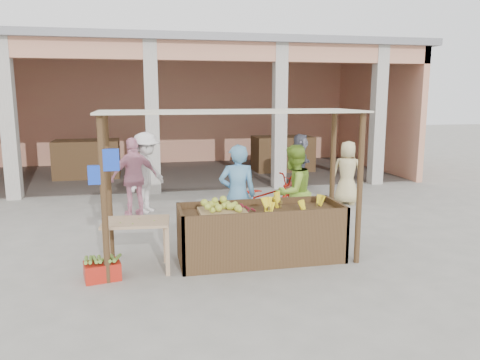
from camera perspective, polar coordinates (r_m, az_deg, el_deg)
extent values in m
plane|color=gray|center=(7.56, -1.19, -9.92)|extent=(60.00, 60.00, 0.00)
cube|color=tan|center=(18.42, -8.05, 8.34)|extent=(14.00, 0.20, 4.00)
cube|color=tan|center=(17.53, 16.07, 7.94)|extent=(0.20, 6.00, 4.00)
cube|color=tan|center=(12.73, -6.28, 15.40)|extent=(14.00, 0.30, 0.50)
cube|color=slate|center=(15.59, -7.43, 15.73)|extent=(14.40, 6.40, 0.20)
cube|color=beige|center=(13.01, -26.37, 6.57)|extent=(0.35, 0.35, 4.00)
cube|color=beige|center=(12.63, -10.67, 7.38)|extent=(0.35, 0.35, 4.00)
cube|color=beige|center=(13.20, 4.83, 7.64)|extent=(0.35, 0.35, 4.00)
cube|color=beige|center=(14.36, 16.47, 7.47)|extent=(0.35, 0.35, 4.00)
cube|color=#4E351F|center=(15.68, -18.13, 2.45)|extent=(2.00, 1.20, 1.20)
cube|color=#4E351F|center=(16.32, 5.21, 3.22)|extent=(2.00, 1.20, 1.20)
cube|color=#4E351F|center=(7.53, 2.56, -6.78)|extent=(2.60, 0.95, 0.80)
cylinder|color=#4E351F|center=(6.69, -16.25, -2.53)|extent=(0.09, 0.09, 2.35)
cylinder|color=#4E351F|center=(7.43, 14.38, -1.17)|extent=(0.09, 0.09, 2.35)
cylinder|color=#4E351F|center=(7.71, -15.72, -0.82)|extent=(0.09, 0.09, 2.35)
cylinder|color=#4E351F|center=(8.37, 11.20, 0.23)|extent=(0.09, 0.09, 2.35)
cube|color=beige|center=(7.18, -0.99, 8.37)|extent=(4.00, 1.35, 0.03)
cube|color=blue|center=(6.58, -15.46, 2.39)|extent=(0.22, 0.08, 0.30)
cube|color=blue|center=(6.63, -17.27, 0.60)|extent=(0.18, 0.07, 0.26)
cube|color=#9A7B4F|center=(7.25, -2.15, -3.94)|extent=(0.72, 0.63, 0.06)
ellipsoid|color=gold|center=(7.23, -2.16, -3.19)|extent=(0.62, 0.54, 0.13)
ellipsoid|color=maroon|center=(7.35, 0.15, -3.41)|extent=(0.44, 0.36, 0.14)
cube|color=tan|center=(7.11, -12.57, -5.01)|extent=(1.02, 0.73, 0.04)
cube|color=tan|center=(6.99, -16.06, -8.82)|extent=(0.06, 0.06, 0.74)
cube|color=tan|center=(6.97, -8.85, -8.57)|extent=(0.06, 0.06, 0.74)
cube|color=tan|center=(7.50, -15.79, -7.47)|extent=(0.06, 0.06, 0.74)
cube|color=tan|center=(7.49, -9.10, -7.23)|extent=(0.06, 0.06, 0.74)
cube|color=#B52013|center=(7.12, -16.44, -10.57)|extent=(0.55, 0.44, 0.26)
ellipsoid|color=maroon|center=(13.21, 5.88, 0.23)|extent=(0.45, 0.45, 0.62)
ellipsoid|color=maroon|center=(13.37, 7.28, 0.33)|extent=(0.45, 0.45, 0.62)
ellipsoid|color=maroon|center=(13.56, 6.23, 0.48)|extent=(0.45, 0.45, 0.62)
ellipsoid|color=maroon|center=(13.29, 4.84, 0.31)|extent=(0.45, 0.45, 0.62)
imported|color=#5C9BCC|center=(8.16, -0.30, -1.44)|extent=(0.77, 0.60, 1.90)
imported|color=#86B332|center=(8.57, 6.50, -1.18)|extent=(1.02, 0.89, 1.83)
imported|color=#A6160A|center=(9.48, 2.92, -2.38)|extent=(1.02, 2.12, 1.06)
imported|color=silver|center=(10.63, -11.38, 1.26)|extent=(1.24, 1.38, 1.95)
imported|color=pink|center=(10.33, -12.77, 0.64)|extent=(1.21, 0.91, 1.84)
imported|color=tan|center=(11.55, 12.98, 1.28)|extent=(0.98, 0.89, 1.70)
imported|color=#50515E|center=(13.49, 7.35, 2.56)|extent=(1.00, 1.60, 1.61)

